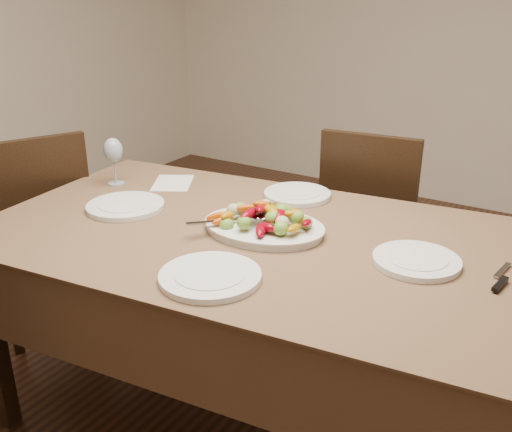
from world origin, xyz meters
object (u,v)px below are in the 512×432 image
object	(u,v)px
plate_near	(210,277)
wine_glass	(114,160)
dining_table	(256,331)
chair_far	(375,225)
plate_far	(297,195)
plate_right	(416,261)
plate_left	(125,206)
chair_left	(35,232)
serving_platter	(264,229)

from	to	relation	value
plate_near	wine_glass	bearing A→B (deg)	150.89
dining_table	wine_glass	size ratio (longest dim) A/B	8.98
plate_near	wine_glass	size ratio (longest dim) A/B	1.40
chair_far	plate_far	bearing A→B (deg)	70.57
plate_right	plate_near	bearing A→B (deg)	-138.44
plate_left	plate_far	bearing A→B (deg)	43.44
wine_glass	plate_far	bearing A→B (deg)	20.57
chair_left	plate_near	bearing A→B (deg)	97.65
chair_far	plate_right	xyz separation A→B (m)	(0.44, -0.86, 0.29)
plate_right	serving_platter	bearing A→B (deg)	-175.31
dining_table	chair_far	distance (m)	0.93
plate_right	plate_far	distance (m)	0.65
plate_left	plate_far	xyz separation A→B (m)	(0.47, 0.45, 0.00)
dining_table	plate_right	world-z (taller)	plate_right
chair_left	plate_left	world-z (taller)	chair_left
plate_right	plate_near	distance (m)	0.60
dining_table	chair_far	size ratio (longest dim) A/B	1.94
chair_far	wine_glass	world-z (taller)	wine_glass
chair_left	plate_near	distance (m)	1.35
dining_table	plate_far	xyz separation A→B (m)	(-0.05, 0.38, 0.39)
serving_platter	plate_far	world-z (taller)	serving_platter
dining_table	plate_right	distance (m)	0.65
plate_left	wine_glass	size ratio (longest dim) A/B	1.37
dining_table	plate_far	distance (m)	0.55
serving_platter	plate_far	xyz separation A→B (m)	(-0.07, 0.36, -0.00)
plate_right	plate_far	world-z (taller)	same
serving_platter	wine_glass	size ratio (longest dim) A/B	1.94
dining_table	serving_platter	size ratio (longest dim) A/B	4.62
plate_left	plate_near	size ratio (longest dim) A/B	0.98
plate_left	plate_near	distance (m)	0.65
plate_far	wine_glass	xyz separation A→B (m)	(-0.70, -0.26, 0.09)
plate_right	wine_glass	bearing A→B (deg)	177.55
plate_near	chair_left	bearing A→B (deg)	164.27
chair_far	serving_platter	xyz separation A→B (m)	(-0.06, -0.90, 0.30)
chair_left	serving_platter	xyz separation A→B (m)	(1.22, 0.00, 0.30)
chair_left	serving_platter	distance (m)	1.25
chair_far	wine_glass	size ratio (longest dim) A/B	4.64
plate_right	wine_glass	size ratio (longest dim) A/B	1.24
dining_table	plate_left	distance (m)	0.66
dining_table	chair_far	xyz separation A→B (m)	(0.08, 0.92, 0.10)
chair_far	plate_far	size ratio (longest dim) A/B	3.71
chair_far	plate_right	size ratio (longest dim) A/B	3.73
chair_left	wine_glass	bearing A→B (deg)	125.83
plate_near	wine_glass	world-z (taller)	wine_glass
chair_left	plate_left	bearing A→B (deg)	106.34
dining_table	plate_near	distance (m)	0.52
dining_table	plate_far	world-z (taller)	plate_far
dining_table	serving_platter	bearing A→B (deg)	57.82
serving_platter	plate_near	xyz separation A→B (m)	(0.05, -0.36, -0.00)
chair_left	wine_glass	size ratio (longest dim) A/B	4.64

